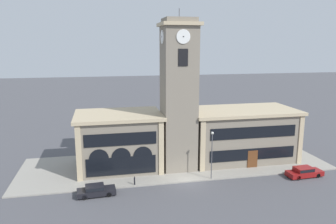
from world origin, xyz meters
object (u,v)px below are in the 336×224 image
parked_car_mid (304,172)px  bollard (135,181)px  parked_car_near (96,190)px  street_lamp (212,149)px

parked_car_mid → bollard: (-22.58, 1.79, -0.04)m
parked_car_near → bollard: (4.75, 1.79, 0.00)m
parked_car_near → street_lamp: size_ratio=0.72×
parked_car_mid → bollard: parked_car_mid is taller
parked_car_near → street_lamp: street_lamp is taller
parked_car_near → bollard: bearing=17.2°
bollard → street_lamp: bearing=-0.7°
street_lamp → bollard: bearing=179.3°
parked_car_mid → street_lamp: 13.12m
parked_car_near → parked_car_mid: 27.33m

